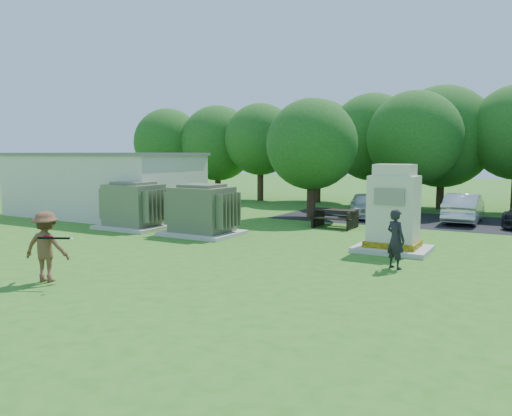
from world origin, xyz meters
The scene contains 14 objects.
ground centered at (0.00, 0.00, 0.00)m, with size 120.00×120.00×0.00m, color #2D6619.
service_building centered at (-11.00, 7.00, 1.60)m, with size 10.00×5.00×3.20m, color beige.
service_building_roof centered at (-11.00, 7.00, 3.27)m, with size 10.20×5.20×0.15m, color slate.
parking_strip centered at (7.00, 13.50, 0.01)m, with size 20.00×6.00×0.01m, color #232326.
transformer_left centered at (-6.50, 4.50, 0.97)m, with size 3.00×2.40×2.07m.
transformer_right centered at (-2.80, 4.50, 0.97)m, with size 3.00×2.40×2.07m.
generator_cabinet centered at (4.85, 4.85, 1.29)m, with size 2.42×1.98×2.95m.
picnic_table centered at (1.19, 9.11, 0.51)m, with size 1.90×1.43×0.81m.
batter centered at (-1.93, -3.59, 0.92)m, with size 1.19×0.68×1.84m, color brown.
person_by_generator centered at (5.56, 2.29, 0.86)m, with size 0.63×0.41×1.72m, color black.
car_white centered at (1.32, 13.19, 0.65)m, with size 1.53×3.80×1.29m, color white.
car_silver_a centered at (6.01, 13.69, 0.71)m, with size 1.49×4.28×1.41m, color silver.
batting_equipment centered at (-1.37, -3.74, 1.21)m, with size 1.05×0.41×0.09m.
tree_row centered at (1.75, 18.50, 4.15)m, with size 41.30×13.30×7.30m.
Camera 1 is at (9.01, -11.96, 3.30)m, focal length 35.00 mm.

